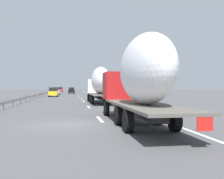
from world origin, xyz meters
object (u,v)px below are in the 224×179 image
object	(u,v)px
truck_lead	(100,83)
car_red_compact	(61,90)
car_black_suv	(71,91)
car_yellow_coupe	(53,92)
car_silver_hatch	(56,91)
truck_trailing	(139,77)
road_sign	(101,86)

from	to	relation	value
truck_lead	car_red_compact	bearing A→B (deg)	5.81
car_black_suv	car_yellow_coupe	size ratio (longest dim) A/B	0.89
car_black_suv	car_silver_hatch	bearing A→B (deg)	156.25
truck_trailing	car_silver_hatch	bearing A→B (deg)	7.14
truck_trailing	car_silver_hatch	distance (m)	57.91
road_sign	car_silver_hatch	bearing A→B (deg)	38.32
truck_lead	road_sign	distance (m)	25.01
car_yellow_coupe	car_red_compact	bearing A→B (deg)	0.18
car_red_compact	car_black_suv	xyz separation A→B (m)	(-24.91, -3.98, -0.02)
car_silver_hatch	car_yellow_coupe	xyz separation A→B (m)	(-14.30, -0.07, -0.01)
truck_lead	car_silver_hatch	world-z (taller)	truck_lead
truck_trailing	car_black_suv	size ratio (longest dim) A/B	3.21
road_sign	truck_trailing	bearing A→B (deg)	176.01
car_red_compact	car_yellow_coupe	bearing A→B (deg)	-179.82
car_red_compact	car_yellow_coupe	size ratio (longest dim) A/B	0.99
truck_trailing	car_black_suv	xyz separation A→B (m)	(66.28, 3.30, -1.64)
car_black_suv	road_sign	bearing A→B (deg)	-163.68
truck_lead	car_black_suv	size ratio (longest dim) A/B	3.01
truck_trailing	car_yellow_coupe	distance (m)	43.75
truck_lead	truck_trailing	world-z (taller)	truck_trailing
car_red_compact	car_silver_hatch	xyz separation A→B (m)	(-33.76, -0.09, 0.01)
truck_lead	car_black_suv	world-z (taller)	truck_lead
car_yellow_coupe	car_black_suv	bearing A→B (deg)	-9.38
truck_lead	car_black_suv	bearing A→B (deg)	4.05
truck_lead	car_red_compact	xyz separation A→B (m)	(71.60, 7.28, -1.53)
truck_trailing	car_black_suv	distance (m)	66.38
truck_trailing	car_black_suv	bearing A→B (deg)	2.85
car_black_suv	road_sign	size ratio (longest dim) A/B	1.34
car_red_compact	car_yellow_coupe	distance (m)	48.06
truck_lead	car_yellow_coupe	bearing A→B (deg)	16.85
truck_lead	road_sign	world-z (taller)	truck_lead
car_red_compact	car_yellow_coupe	world-z (taller)	car_red_compact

